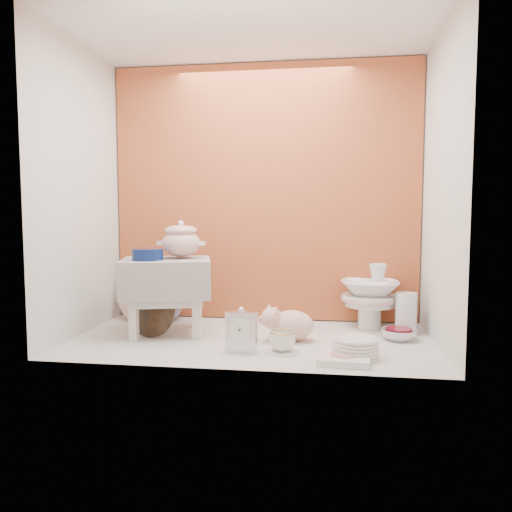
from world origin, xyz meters
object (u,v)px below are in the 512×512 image
Objects in this scene: soup_tureen at (181,239)px; dinner_plate_stack at (355,347)px; mantel_clock at (241,330)px; porcelain_tower at (370,296)px; plush_pig at (292,325)px; step_stool at (167,296)px; floral_platter at (143,291)px; gold_rim_teacup at (282,341)px; crystal_bowl at (399,335)px; blue_white_vase at (163,300)px.

dinner_plate_stack is (0.89, -0.36, -0.45)m from soup_tureen.
porcelain_tower is at bearing 46.40° from mantel_clock.
step_stool is at bearing -176.18° from plush_pig.
dinner_plate_stack is 0.61m from porcelain_tower.
step_stool is 2.12× the size of dinner_plate_stack.
step_stool is 1.10m from porcelain_tower.
floral_platter reaches higher than gold_rim_teacup.
floral_platter is at bearing 143.57° from mantel_clock.
gold_rim_teacup is (0.64, -0.29, -0.14)m from step_stool.
mantel_clock reaches higher than gold_rim_teacup.
step_stool reaches higher than porcelain_tower.
plush_pig is 0.39m from dinner_plate_stack.
mantel_clock is 0.84m from porcelain_tower.
gold_rim_teacup is at bearing -39.23° from step_stool.
mantel_clock is at bearing -155.89° from crystal_bowl.
step_stool reaches higher than plush_pig.
gold_rim_teacup is at bearing 175.70° from dinner_plate_stack.
dinner_plate_stack is (0.96, -0.31, -0.15)m from step_stool.
step_stool is 1.64× the size of plush_pig.
mantel_clock is 0.19m from gold_rim_teacup.
floral_platter is at bearing 168.75° from plush_pig.
gold_rim_teacup is at bearing -30.60° from soup_tureen.
step_stool reaches higher than blue_white_vase.
porcelain_tower is (1.19, -0.04, 0.06)m from blue_white_vase.
floral_platter is (-0.23, 0.27, -0.02)m from step_stool.
floral_platter reaches higher than dinner_plate_stack.
soup_tureen is at bearing 158.00° from dinner_plate_stack.
dinner_plate_stack is at bearing -25.94° from floral_platter.
crystal_bowl is (0.53, 0.09, -0.05)m from plush_pig.
step_stool is at bearing 162.13° from dinner_plate_stack.
porcelain_tower is (0.11, 0.58, 0.13)m from dinner_plate_stack.
floral_platter is 1.34× the size of plush_pig.
floral_platter is at bearing 143.72° from soup_tureen.
porcelain_tower is (0.43, 0.56, 0.12)m from gold_rim_teacup.
soup_tureen reaches higher than mantel_clock.
plush_pig is (0.66, -0.06, -0.12)m from step_stool.
plush_pig is at bearing -169.98° from crystal_bowl.
floral_platter is 1.33m from dinner_plate_stack.
floral_platter is 0.96m from plush_pig.
porcelain_tower reaches higher than gold_rim_teacup.
dinner_plate_stack is (0.30, -0.25, -0.04)m from plush_pig.
mantel_clock reaches higher than crystal_bowl.
plush_pig reaches higher than dinner_plate_stack.
soup_tureen is 1.07m from porcelain_tower.
step_stool is 1.22× the size of floral_platter.
step_stool is 2.58× the size of crystal_bowl.
mantel_clock is 1.17× the size of crystal_bowl.
plush_pig is at bearing -20.22° from step_stool.
gold_rim_teacup is (-0.03, -0.23, -0.02)m from plush_pig.
mantel_clock is at bearing 178.79° from dinner_plate_stack.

